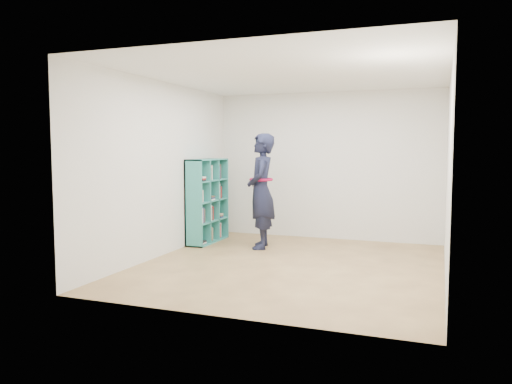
% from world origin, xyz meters
% --- Properties ---
extents(floor, '(4.50, 4.50, 0.00)m').
position_xyz_m(floor, '(0.00, 0.00, 0.00)').
color(floor, brown).
rests_on(floor, ground).
extents(ceiling, '(4.50, 4.50, 0.00)m').
position_xyz_m(ceiling, '(0.00, 0.00, 2.60)').
color(ceiling, white).
rests_on(ceiling, wall_back).
extents(wall_left, '(0.02, 4.50, 2.60)m').
position_xyz_m(wall_left, '(-2.00, 0.00, 1.30)').
color(wall_left, silver).
rests_on(wall_left, floor).
extents(wall_right, '(0.02, 4.50, 2.60)m').
position_xyz_m(wall_right, '(2.00, 0.00, 1.30)').
color(wall_right, silver).
rests_on(wall_right, floor).
extents(wall_back, '(4.00, 0.02, 2.60)m').
position_xyz_m(wall_back, '(0.00, 2.25, 1.30)').
color(wall_back, silver).
rests_on(wall_back, floor).
extents(wall_front, '(4.00, 0.02, 2.60)m').
position_xyz_m(wall_front, '(0.00, -2.25, 1.30)').
color(wall_front, silver).
rests_on(wall_front, floor).
extents(bookshelf, '(0.31, 1.07, 1.43)m').
position_xyz_m(bookshelf, '(-1.86, 1.18, 0.70)').
color(bookshelf, teal).
rests_on(bookshelf, floor).
extents(person, '(0.62, 0.77, 1.85)m').
position_xyz_m(person, '(-0.79, 1.02, 0.93)').
color(person, black).
rests_on(person, floor).
extents(smartphone, '(0.05, 0.09, 0.13)m').
position_xyz_m(smartphone, '(-0.95, 1.05, 1.05)').
color(smartphone, silver).
rests_on(smartphone, person).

